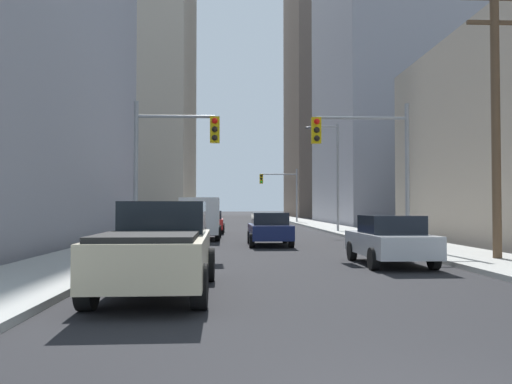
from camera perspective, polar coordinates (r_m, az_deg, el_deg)
sidewalk_left at (r=54.41m, az=-7.69°, el=-3.40°), size 3.20×160.00×0.15m
sidewalk_right at (r=54.80m, az=5.96°, el=-3.40°), size 3.20×160.00×0.15m
pickup_truck_beige at (r=11.19m, az=-10.48°, el=-5.94°), size 2.20×5.44×1.90m
cargo_van_white at (r=29.04m, az=-5.99°, el=-2.59°), size 2.16×5.24×2.26m
sedan_silver at (r=16.72m, az=14.28°, el=-5.03°), size 1.95×4.23×1.52m
sedan_navy at (r=24.31m, az=1.47°, el=-4.00°), size 1.95×4.23×1.52m
sedan_red at (r=35.58m, az=-5.03°, el=-3.24°), size 1.95×4.22×1.52m
traffic_signal_near_left at (r=21.32m, az=-9.06°, el=4.44°), size 3.41×0.44×6.00m
traffic_signal_near_right at (r=21.87m, az=11.79°, el=4.38°), size 4.02×0.44×6.00m
traffic_signal_far_right at (r=58.22m, az=2.67°, el=0.63°), size 4.21×0.44×6.00m
utility_pole_right at (r=18.73m, az=24.51°, el=7.90°), size 2.20×0.28×9.13m
street_lamp_right at (r=36.50m, az=8.28°, el=2.71°), size 2.31×0.32×7.50m
building_left_far_tower at (r=101.42m, az=-14.50°, el=17.18°), size 25.26×28.32×68.77m
building_right_mid_block at (r=59.47m, az=16.38°, el=12.54°), size 17.59×22.55×32.53m
building_right_far_highrise at (r=103.74m, az=9.84°, el=12.94°), size 21.67×26.03×55.66m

